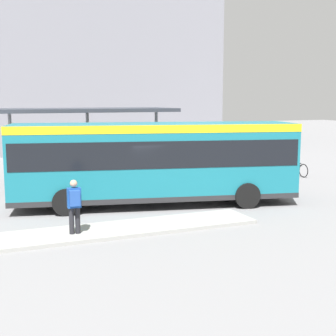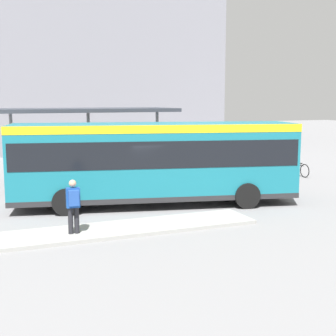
{
  "view_description": "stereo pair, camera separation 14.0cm",
  "coord_description": "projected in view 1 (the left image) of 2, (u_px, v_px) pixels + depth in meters",
  "views": [
    {
      "loc": [
        -6.48,
        -17.02,
        4.17
      ],
      "look_at": [
        0.55,
        0.0,
        1.46
      ],
      "focal_mm": 50.0,
      "sensor_mm": 36.0,
      "label": 1
    },
    {
      "loc": [
        -6.35,
        -17.07,
        4.17
      ],
      "look_at": [
        0.55,
        0.0,
        1.46
      ],
      "focal_mm": 50.0,
      "sensor_mm": 36.0,
      "label": 2
    }
  ],
  "objects": [
    {
      "name": "bicycle_orange",
      "position": [
        277.0,
        166.0,
        26.88
      ],
      "size": [
        0.48,
        1.68,
        0.73
      ],
      "rotation": [
        0.0,
        0.0,
        -1.43
      ],
      "color": "black",
      "rests_on": "ground_plane"
    },
    {
      "name": "bicycle_blue",
      "position": [
        286.0,
        168.0,
        26.23
      ],
      "size": [
        0.48,
        1.56,
        0.68
      ],
      "rotation": [
        0.0,
        0.0,
        -1.5
      ],
      "color": "black",
      "rests_on": "ground_plane"
    },
    {
      "name": "curb_island",
      "position": [
        111.0,
        230.0,
        14.79
      ],
      "size": [
        9.73,
        1.8,
        0.12
      ],
      "color": "#9E9E99",
      "rests_on": "ground_plane"
    },
    {
      "name": "ground_plane",
      "position": [
        155.0,
        205.0,
        18.62
      ],
      "size": [
        120.0,
        120.0,
        0.0
      ],
      "primitive_type": "plane",
      "color": "gray"
    },
    {
      "name": "station_shelter",
      "position": [
        87.0,
        112.0,
        23.23
      ],
      "size": [
        8.66,
        3.48,
        3.73
      ],
      "color": "#383D47",
      "rests_on": "ground_plane"
    },
    {
      "name": "station_building",
      "position": [
        79.0,
        50.0,
        42.31
      ],
      "size": [
        21.25,
        15.32,
        17.12
      ],
      "color": "gray",
      "rests_on": "ground_plane"
    },
    {
      "name": "pedestrian_waiting",
      "position": [
        74.0,
        203.0,
        14.04
      ],
      "size": [
        0.42,
        0.44,
        1.66
      ],
      "rotation": [
        0.0,
        0.0,
        1.5
      ],
      "color": "#232328",
      "rests_on": "curb_island"
    },
    {
      "name": "bicycle_black",
      "position": [
        297.0,
        169.0,
        25.61
      ],
      "size": [
        0.48,
        1.75,
        0.75
      ],
      "rotation": [
        0.0,
        0.0,
        1.59
      ],
      "color": "black",
      "rests_on": "ground_plane"
    },
    {
      "name": "city_bus",
      "position": [
        155.0,
        158.0,
        18.35
      ],
      "size": [
        11.29,
        4.8,
        3.24
      ],
      "rotation": [
        0.0,
        0.0,
        -0.22
      ],
      "color": "#197284",
      "rests_on": "ground_plane"
    }
  ]
}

